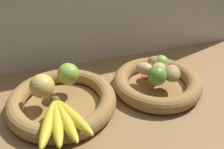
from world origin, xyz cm
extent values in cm
cube|color=olive|center=(0.00, 0.00, -1.50)|extent=(140.00, 90.00, 3.00)
cylinder|color=olive|center=(-17.62, 1.76, 0.50)|extent=(24.09, 24.09, 1.00)
torus|color=olive|center=(-17.62, 1.76, 2.67)|extent=(34.72, 34.72, 5.34)
cylinder|color=olive|center=(15.86, 1.76, 0.50)|extent=(21.21, 21.21, 1.00)
torus|color=olive|center=(15.86, 1.76, 2.67)|extent=(31.20, 31.20, 5.34)
sphere|color=#8CAD3D|center=(-14.12, 7.09, 8.95)|extent=(7.21, 7.21, 7.21)
sphere|color=#DBB756|center=(-22.83, 2.49, 9.12)|extent=(7.55, 7.55, 7.55)
ellipsoid|color=gold|center=(-22.63, -11.43, 6.87)|extent=(8.51, 18.49, 3.04)
ellipsoid|color=gold|center=(-20.51, -11.84, 6.87)|extent=(4.42, 18.62, 3.04)
ellipsoid|color=gold|center=(-18.37, -11.76, 6.87)|extent=(5.92, 18.69, 3.04)
ellipsoid|color=gold|center=(-16.30, -11.17, 6.87)|extent=(9.86, 18.20, 3.04)
sphere|color=brown|center=(-19.82, -2.65, 6.87)|extent=(2.74, 2.74, 2.74)
ellipsoid|color=#A38451|center=(19.22, -1.61, 7.86)|extent=(8.43, 9.49, 5.02)
ellipsoid|color=tan|center=(15.86, 1.76, 7.82)|extent=(8.61, 8.69, 4.95)
ellipsoid|color=#A38451|center=(17.96, 6.38, 7.68)|extent=(8.39, 9.33, 4.67)
ellipsoid|color=tan|center=(12.08, 4.70, 7.42)|extent=(7.82, 7.66, 4.16)
sphere|color=olive|center=(13.15, -2.32, 8.57)|extent=(6.46, 6.46, 6.46)
sphere|color=#7AAD3D|center=(19.03, 5.83, 8.02)|extent=(5.35, 5.35, 5.35)
cone|color=red|center=(15.04, 0.15, 6.30)|extent=(11.33, 3.82, 1.91)
camera|label=1|loc=(-21.93, -62.35, 52.45)|focal=39.95mm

